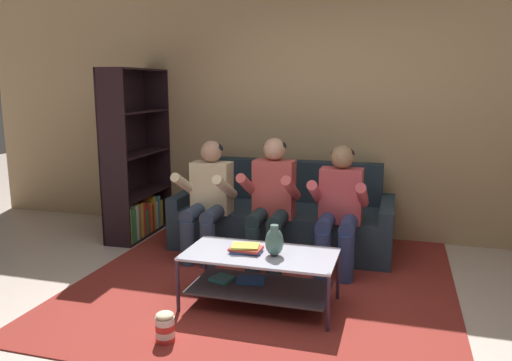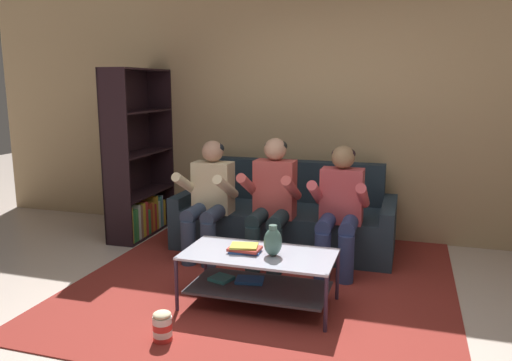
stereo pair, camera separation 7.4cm
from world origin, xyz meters
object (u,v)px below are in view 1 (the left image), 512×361
Objects in this scene: person_seated_middle at (271,197)px; vase at (274,241)px; book_stack at (246,249)px; popcorn_tub at (165,327)px; person_seated_right at (339,204)px; coffee_table at (259,271)px; bookshelf at (134,179)px; couch at (284,220)px; person_seated_left at (208,195)px.

person_seated_middle is 5.05× the size of vase.
book_stack is 1.16× the size of popcorn_tub.
person_seated_right is 0.99× the size of coffee_table.
popcorn_tub is at bearing -56.25° from bookshelf.
coffee_table is 0.62× the size of bookshelf.
coffee_table is (0.14, -0.92, -0.36)m from person_seated_middle.
person_seated_middle is 1.04× the size of coffee_table.
person_seated_right is at bearing 68.97° from vase.
popcorn_tub is (1.42, -2.12, -0.53)m from bookshelf.
couch is at bearing 91.70° from book_stack.
person_seated_right is (0.63, -0.54, 0.34)m from couch.
vase is 0.13× the size of bookshelf.
couch is 1.87× the size of person_seated_middle.
coffee_table is 0.28m from vase.
person_seated_left is 1.16m from book_stack.
couch is 0.90m from person_seated_right.
person_seated_middle is 0.95m from book_stack.
vase is at bearing -46.22° from person_seated_left.
bookshelf is (-1.71, -0.05, 0.35)m from couch.
person_seated_middle reaches higher than couch.
popcorn_tub is at bearing -119.63° from person_seated_right.
popcorn_tub is at bearing -97.72° from couch.
person_seated_right is 4.55× the size of book_stack.
bookshelf is at bearing 168.06° from person_seated_right.
person_seated_left is at bearing -24.60° from bookshelf.
person_seated_left is at bearing 133.78° from vase.
couch is 1.93× the size of coffee_table.
couch reaches higher than book_stack.
couch is at bearing 90.00° from person_seated_middle.
book_stack is 0.85m from popcorn_tub.
person_seated_right is (1.26, -0.00, -0.00)m from person_seated_left.
person_seated_right is 1.01m from vase.
person_seated_left is 1.00× the size of person_seated_right.
popcorn_tub is (-0.93, -1.63, -0.52)m from person_seated_right.
coffee_table is 2.36m from bookshelf.
book_stack is (0.04, -0.93, -0.19)m from person_seated_middle.
vase is at bearing -3.89° from book_stack.
couch is at bearing 1.66° from bookshelf.
person_seated_middle is (0.63, 0.00, 0.02)m from person_seated_left.
couch is 1.75m from bookshelf.
popcorn_tub is (0.34, -1.63, -0.52)m from person_seated_left.
couch reaches higher than popcorn_tub.
bookshelf is (-1.86, 1.41, 0.35)m from coffee_table.
vase is at bearing 50.63° from popcorn_tub.
coffee_table is at bearing -118.11° from person_seated_right.
vase reaches higher than coffee_table.
bookshelf reaches higher than coffee_table.
popcorn_tub is (-0.44, -0.71, -0.17)m from coffee_table.
person_seated_left is 4.56× the size of book_stack.
couch is 0.65m from person_seated_middle.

